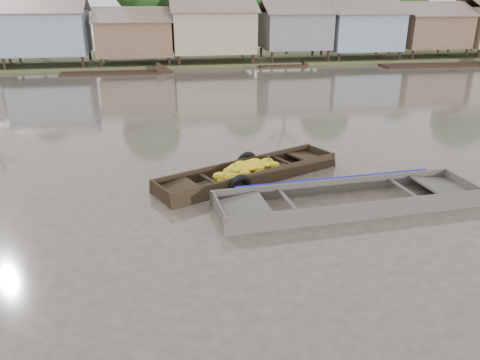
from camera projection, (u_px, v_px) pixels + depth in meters
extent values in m
plane|color=#494038|center=(259.00, 221.00, 12.00)|extent=(120.00, 120.00, 0.00)
cube|color=#384723|center=(181.00, 59.00, 42.19)|extent=(120.00, 12.00, 0.50)
cube|color=gray|center=(46.00, 32.00, 36.26)|extent=(6.20, 5.20, 3.20)
cube|color=brown|center=(38.00, 5.00, 34.22)|extent=(6.60, 3.02, 1.28)
cube|color=brown|center=(46.00, 4.00, 36.79)|extent=(6.60, 3.02, 1.28)
cube|color=brown|center=(135.00, 38.00, 37.55)|extent=(5.80, 4.60, 2.70)
cube|color=brown|center=(132.00, 15.00, 35.75)|extent=(6.20, 2.67, 1.14)
cube|color=brown|center=(133.00, 13.00, 38.02)|extent=(6.20, 2.67, 1.14)
cube|color=gray|center=(212.00, 31.00, 38.42)|extent=(6.50, 5.30, 3.30)
cube|color=brown|center=(214.00, 4.00, 36.34)|extent=(6.90, 3.08, 1.31)
cube|color=brown|center=(210.00, 3.00, 38.96)|extent=(6.90, 3.08, 1.31)
cube|color=slate|center=(294.00, 30.00, 39.59)|extent=(5.40, 4.70, 2.90)
cube|color=brown|center=(300.00, 7.00, 37.73)|extent=(5.80, 2.73, 1.17)
cube|color=brown|center=(291.00, 6.00, 40.05)|extent=(5.80, 2.73, 1.17)
cube|color=gray|center=(361.00, 31.00, 40.62)|extent=(6.00, 5.00, 3.10)
cube|color=brown|center=(370.00, 7.00, 38.65)|extent=(6.40, 2.90, 1.24)
cube|color=brown|center=(357.00, 6.00, 41.12)|extent=(6.40, 2.90, 1.24)
cube|color=brown|center=(429.00, 31.00, 41.71)|extent=(5.70, 4.90, 2.80)
cube|color=brown|center=(441.00, 9.00, 39.82)|extent=(6.10, 2.85, 1.21)
cube|color=brown|center=(424.00, 8.00, 42.24)|extent=(6.10, 2.85, 1.21)
cylinder|color=#473323|center=(39.00, 32.00, 40.22)|extent=(0.28, 0.28, 4.90)
cylinder|color=#473323|center=(144.00, 23.00, 40.53)|extent=(0.28, 0.28, 6.30)
cylinder|color=#473323|center=(244.00, 27.00, 43.13)|extent=(0.28, 0.28, 5.25)
cylinder|color=#473323|center=(330.00, 25.00, 43.46)|extent=(0.28, 0.28, 5.60)
cylinder|color=#473323|center=(404.00, 29.00, 45.89)|extent=(0.28, 0.28, 4.55)
sphere|color=#123815|center=(407.00, 1.00, 44.93)|extent=(3.90, 3.90, 3.90)
cylinder|color=#473323|center=(477.00, 18.00, 45.74)|extent=(0.28, 0.28, 6.65)
cylinder|color=#473323|center=(288.00, 11.00, 42.82)|extent=(0.24, 0.24, 8.00)
cube|color=black|center=(249.00, 181.00, 14.80)|extent=(6.00, 3.57, 0.08)
cube|color=black|center=(237.00, 168.00, 15.21)|extent=(5.70, 2.72, 0.57)
cube|color=black|center=(262.00, 180.00, 14.20)|extent=(5.70, 2.72, 0.57)
cube|color=black|center=(320.00, 156.00, 16.31)|extent=(0.61, 1.25, 0.54)
cube|color=black|center=(308.00, 157.00, 16.01)|extent=(1.44, 1.49, 0.21)
cube|color=black|center=(162.00, 196.00, 13.10)|extent=(0.61, 1.25, 0.54)
cube|color=black|center=(178.00, 189.00, 13.36)|extent=(1.44, 1.49, 0.21)
cube|color=black|center=(210.00, 180.00, 13.90)|extent=(0.63, 1.22, 0.05)
cube|color=black|center=(285.00, 162.00, 15.43)|extent=(0.63, 1.22, 0.05)
ellipsoid|color=yellow|center=(267.00, 162.00, 15.30)|extent=(0.58, 0.51, 0.30)
ellipsoid|color=yellow|center=(230.00, 184.00, 13.93)|extent=(0.47, 0.41, 0.24)
ellipsoid|color=yellow|center=(220.00, 176.00, 14.25)|extent=(0.54, 0.47, 0.28)
ellipsoid|color=yellow|center=(253.00, 167.00, 14.58)|extent=(0.53, 0.46, 0.27)
ellipsoid|color=yellow|center=(250.00, 167.00, 14.42)|extent=(0.56, 0.49, 0.29)
ellipsoid|color=yellow|center=(250.00, 165.00, 15.10)|extent=(0.51, 0.45, 0.26)
ellipsoid|color=yellow|center=(233.00, 170.00, 14.37)|extent=(0.59, 0.52, 0.31)
ellipsoid|color=yellow|center=(258.00, 169.00, 14.59)|extent=(0.52, 0.45, 0.27)
ellipsoid|color=yellow|center=(245.00, 166.00, 14.70)|extent=(0.56, 0.49, 0.29)
ellipsoid|color=yellow|center=(241.00, 165.00, 14.48)|extent=(0.56, 0.49, 0.29)
ellipsoid|color=yellow|center=(245.00, 169.00, 14.43)|extent=(0.55, 0.48, 0.28)
ellipsoid|color=yellow|center=(235.00, 167.00, 14.72)|extent=(0.47, 0.41, 0.24)
ellipsoid|color=yellow|center=(223.00, 181.00, 14.12)|extent=(0.46, 0.40, 0.24)
ellipsoid|color=yellow|center=(259.00, 174.00, 14.46)|extent=(0.48, 0.42, 0.25)
ellipsoid|color=yellow|center=(248.00, 164.00, 14.69)|extent=(0.45, 0.40, 0.23)
ellipsoid|color=yellow|center=(226.00, 177.00, 14.15)|extent=(0.60, 0.52, 0.31)
ellipsoid|color=yellow|center=(235.00, 177.00, 14.12)|extent=(0.53, 0.46, 0.27)
ellipsoid|color=yellow|center=(266.00, 164.00, 14.75)|extent=(0.46, 0.41, 0.24)
ellipsoid|color=yellow|center=(240.00, 168.00, 14.61)|extent=(0.52, 0.46, 0.27)
ellipsoid|color=yellow|center=(245.00, 174.00, 14.22)|extent=(0.46, 0.40, 0.23)
ellipsoid|color=yellow|center=(273.00, 166.00, 14.97)|extent=(0.55, 0.48, 0.28)
ellipsoid|color=yellow|center=(241.00, 167.00, 14.71)|extent=(0.53, 0.46, 0.27)
ellipsoid|color=yellow|center=(232.00, 178.00, 14.08)|extent=(0.59, 0.52, 0.30)
ellipsoid|color=yellow|center=(255.00, 163.00, 14.65)|extent=(0.61, 0.53, 0.31)
ellipsoid|color=yellow|center=(236.00, 180.00, 14.06)|extent=(0.58, 0.50, 0.30)
ellipsoid|color=yellow|center=(261.00, 164.00, 15.28)|extent=(0.52, 0.45, 0.26)
ellipsoid|color=yellow|center=(261.00, 165.00, 14.78)|extent=(0.54, 0.48, 0.28)
ellipsoid|color=yellow|center=(230.00, 172.00, 14.32)|extent=(0.51, 0.44, 0.26)
cylinder|color=#3F6626|center=(235.00, 168.00, 14.30)|extent=(0.04, 0.04, 0.20)
cylinder|color=#3F6626|center=(255.00, 163.00, 14.71)|extent=(0.04, 0.04, 0.20)
cylinder|color=#3F6626|center=(269.00, 160.00, 15.00)|extent=(0.04, 0.04, 0.20)
torus|color=black|center=(247.00, 164.00, 15.50)|extent=(0.85, 0.53, 0.84)
torus|color=black|center=(240.00, 186.00, 13.66)|extent=(0.77, 0.50, 0.76)
cube|color=#3D3933|center=(348.00, 208.00, 12.92)|extent=(7.32, 2.02, 0.08)
cube|color=#3D3933|center=(335.00, 188.00, 13.62)|extent=(7.39, 0.64, 0.59)
cube|color=#3D3933|center=(364.00, 213.00, 12.02)|extent=(7.39, 0.64, 0.59)
cube|color=#3D3933|center=(462.00, 187.00, 13.63)|extent=(0.18, 1.81, 0.56)
cube|color=#3D3933|center=(444.00, 187.00, 13.46)|extent=(1.35, 1.64, 0.23)
cube|color=#3D3933|center=(219.00, 213.00, 12.01)|extent=(0.18, 1.81, 0.56)
cube|color=#3D3933|center=(243.00, 208.00, 12.13)|extent=(1.35, 1.64, 0.23)
cube|color=#3D3933|center=(289.00, 202.00, 12.39)|extent=(0.21, 1.74, 0.05)
cube|color=#3D3933|center=(405.00, 190.00, 13.16)|extent=(0.21, 1.74, 0.05)
cube|color=#665E54|center=(348.00, 207.00, 12.90)|extent=(5.59, 1.77, 0.02)
cube|color=#1111AF|center=(335.00, 180.00, 13.59)|extent=(5.97, 0.47, 0.15)
torus|color=olive|center=(444.00, 200.00, 13.25)|extent=(0.41, 0.41, 0.06)
torus|color=olive|center=(444.00, 199.00, 13.24)|extent=(0.33, 0.33, 0.06)
cube|color=black|center=(282.00, 67.00, 37.99)|extent=(3.88, 1.08, 0.35)
cube|color=black|center=(438.00, 67.00, 38.18)|extent=(9.56, 2.34, 0.35)
cube|color=black|center=(112.00, 75.00, 34.33)|extent=(7.24, 1.76, 0.35)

